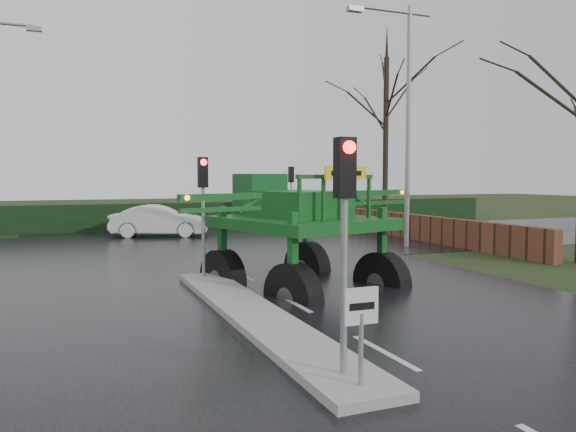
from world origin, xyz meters
name	(u,v)px	position (x,y,z in m)	size (l,w,h in m)	color
ground	(384,353)	(0.00, 0.00, 0.00)	(140.00, 140.00, 0.00)	black
road_main	(225,266)	(0.00, 10.00, 0.00)	(14.00, 80.00, 0.02)	black
road_cross	(187,246)	(0.00, 16.00, 0.01)	(80.00, 12.00, 0.02)	black
median_island	(254,315)	(-1.30, 3.00, 0.09)	(1.20, 10.00, 0.16)	gray
hedge_row	(158,216)	(0.00, 24.00, 0.75)	(44.00, 0.90, 1.50)	black
brick_wall	(395,224)	(10.50, 16.00, 0.60)	(0.40, 20.00, 1.20)	#592D1E
keep_left_sign	(361,320)	(-1.30, -1.50, 1.06)	(0.50, 0.07, 1.35)	gray
traffic_signal_near	(345,204)	(-1.30, -1.01, 2.59)	(0.26, 0.33, 3.52)	gray
traffic_signal_mid	(203,191)	(-1.30, 7.49, 2.59)	(0.26, 0.33, 3.52)	gray
traffic_signal_far	(291,184)	(6.50, 20.01, 2.59)	(0.26, 0.33, 3.52)	gray
street_light_right	(402,104)	(8.19, 12.00, 5.99)	(3.85, 0.30, 10.00)	gray
tree_right_far	(386,117)	(13.00, 21.00, 6.50)	(7.00, 7.00, 12.05)	black
crop_sprayer	(287,212)	(0.12, 4.67, 2.12)	(7.71, 5.83, 4.47)	black
white_sedan	(160,237)	(-0.52, 20.13, 0.00)	(1.64, 4.70, 1.55)	silver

